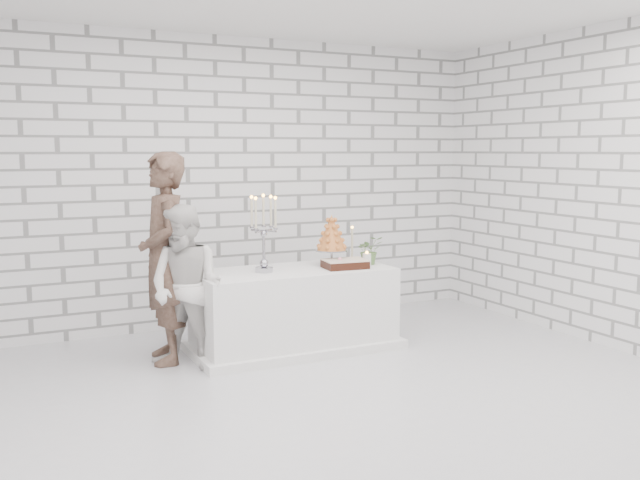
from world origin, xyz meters
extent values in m
cube|color=silver|center=(0.00, 0.00, 0.00)|extent=(6.00, 5.00, 0.01)
cube|color=white|center=(0.00, 2.50, 1.50)|extent=(6.00, 0.01, 3.00)
cube|color=white|center=(0.00, -2.50, 1.50)|extent=(6.00, 0.01, 3.00)
cube|color=white|center=(3.00, 0.00, 1.50)|extent=(0.01, 5.00, 3.00)
cube|color=white|center=(0.33, 1.29, 0.38)|extent=(1.80, 0.80, 0.75)
imported|color=#3C271E|center=(-0.83, 1.44, 0.91)|extent=(0.49, 0.70, 1.83)
imported|color=silver|center=(-0.72, 1.15, 0.70)|extent=(0.85, 0.85, 1.39)
cube|color=black|center=(0.78, 1.14, 0.79)|extent=(0.41, 0.32, 0.08)
cylinder|color=white|center=(1.03, 1.16, 0.81)|extent=(0.10, 0.10, 0.12)
cylinder|color=beige|center=(1.06, 1.52, 0.91)|extent=(0.06, 0.06, 0.32)
imported|color=#315F2A|center=(1.10, 1.24, 0.89)|extent=(0.28, 0.25, 0.27)
camera|label=1|loc=(-2.26, -4.53, 1.84)|focal=39.47mm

